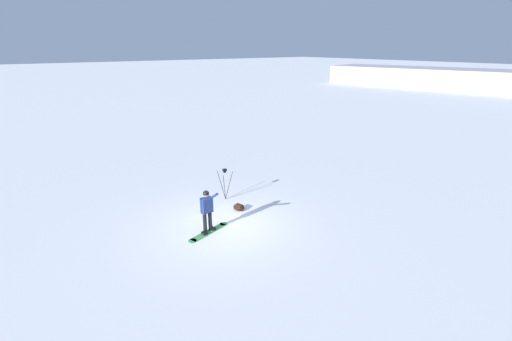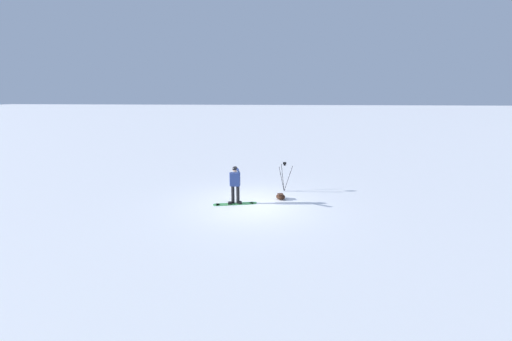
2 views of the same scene
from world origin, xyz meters
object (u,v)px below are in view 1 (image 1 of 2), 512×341
(camera_tripod, at_px, (225,178))
(snowboarder, at_px, (207,207))
(gear_bag_large, at_px, (239,207))
(snowboard, at_px, (209,232))

(camera_tripod, bearing_deg, snowboarder, -44.89)
(gear_bag_large, height_order, camera_tripod, camera_tripod)
(snowboarder, relative_size, gear_bag_large, 2.80)
(camera_tripod, bearing_deg, gear_bag_large, -5.99)
(snowboarder, xyz_separation_m, gear_bag_large, (-0.79, 1.91, -0.87))
(gear_bag_large, relative_size, camera_tripod, 0.41)
(snowboard, xyz_separation_m, camera_tripod, (-2.12, 2.05, 1.00))
(snowboarder, distance_m, gear_bag_large, 2.24)
(snowboarder, distance_m, camera_tripod, 2.89)
(snowboarder, distance_m, snowboard, 0.97)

